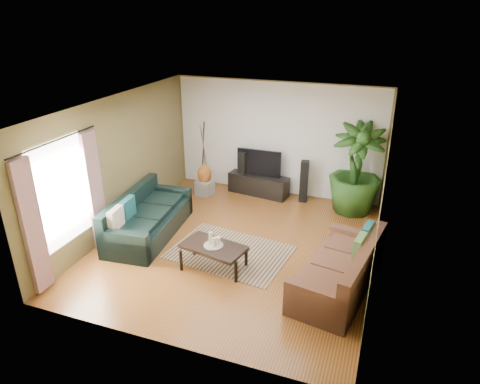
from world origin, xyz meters
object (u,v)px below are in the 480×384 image
at_px(coffee_table, 214,257).
at_px(vase, 204,174).
at_px(sofa_left, 149,215).
at_px(television, 259,163).
at_px(speaker_left, 243,172).
at_px(speaker_right, 304,181).
at_px(sofa_right, 338,266).
at_px(side_table, 157,203).
at_px(pedestal, 205,188).
at_px(potted_plant, 356,169).
at_px(tv_stand, 259,185).

xyz_separation_m(coffee_table, vase, (-1.45, 2.84, 0.31)).
distance_m(sofa_left, television, 3.04).
xyz_separation_m(speaker_left, speaker_right, (1.50, -0.04, -0.02)).
bearing_deg(vase, coffee_table, -62.94).
relative_size(sofa_right, side_table, 4.25).
bearing_deg(sofa_left, pedestal, -11.70).
relative_size(sofa_left, vase, 4.87).
bearing_deg(pedestal, television, 21.79).
distance_m(speaker_left, pedestal, 1.01).
bearing_deg(potted_plant, side_table, -158.17).
xyz_separation_m(sofa_right, television, (-2.35, 3.19, 0.38)).
bearing_deg(side_table, potted_plant, 21.83).
relative_size(speaker_left, potted_plant, 0.52).
distance_m(sofa_left, speaker_left, 2.85).
bearing_deg(tv_stand, speaker_right, 6.57).
distance_m(potted_plant, side_table, 4.40).
height_order(sofa_left, sofa_right, same).
bearing_deg(television, vase, -158.21).
bearing_deg(sofa_left, vase, -11.70).
relative_size(coffee_table, tv_stand, 0.75).
height_order(tv_stand, speaker_right, speaker_right).
relative_size(tv_stand, vase, 3.14).
xyz_separation_m(coffee_table, speaker_left, (-0.63, 3.33, 0.30)).
relative_size(speaker_left, vase, 2.23).
bearing_deg(pedestal, vase, 0.00).
bearing_deg(pedestal, coffee_table, -62.94).
height_order(coffee_table, pedestal, coffee_table).
bearing_deg(television, side_table, -134.61).
height_order(tv_stand, speaker_left, speaker_left).
relative_size(television, pedestal, 2.95).
bearing_deg(coffee_table, speaker_left, 112.59).
distance_m(tv_stand, pedestal, 1.31).
relative_size(potted_plant, pedestal, 5.48).
height_order(sofa_left, television, television).
xyz_separation_m(coffee_table, tv_stand, (-0.24, 3.33, 0.02)).
height_order(coffee_table, side_table, side_table).
bearing_deg(sofa_right, sofa_left, -87.71).
distance_m(sofa_left, speaker_right, 3.65).
height_order(sofa_left, coffee_table, sofa_left).
xyz_separation_m(speaker_left, potted_plant, (2.64, -0.19, 0.48)).
bearing_deg(television, coffee_table, -85.87).
distance_m(speaker_left, side_table, 2.29).
relative_size(sofa_left, side_table, 4.57).
bearing_deg(tv_stand, sofa_left, -110.33).
bearing_deg(coffee_table, tv_stand, 106.00).
distance_m(sofa_right, television, 3.98).
distance_m(vase, side_table, 1.46).
relative_size(tv_stand, speaker_right, 1.48).
xyz_separation_m(sofa_right, pedestal, (-3.56, 2.70, -0.24)).
height_order(speaker_right, side_table, speaker_right).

